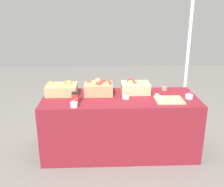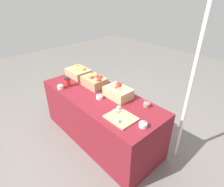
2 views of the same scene
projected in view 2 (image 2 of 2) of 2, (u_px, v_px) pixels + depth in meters
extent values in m
plane|color=slate|center=(101.00, 136.00, 2.96)|extent=(10.00, 10.00, 0.00)
cube|color=maroon|center=(100.00, 117.00, 2.77)|extent=(1.90, 0.76, 0.74)
cube|color=tan|center=(78.00, 73.00, 3.11)|extent=(0.38, 0.29, 0.12)
sphere|color=gold|center=(76.00, 66.00, 3.21)|extent=(0.08, 0.08, 0.08)
sphere|color=#99B742|center=(76.00, 71.00, 3.08)|extent=(0.08, 0.08, 0.08)
sphere|color=#D14C33|center=(84.00, 70.00, 3.09)|extent=(0.08, 0.08, 0.08)
sphere|color=#B2C64C|center=(78.00, 72.00, 3.01)|extent=(0.08, 0.08, 0.08)
sphere|color=gold|center=(74.00, 71.00, 3.05)|extent=(0.08, 0.08, 0.08)
sphere|color=gold|center=(83.00, 70.00, 3.04)|extent=(0.08, 0.08, 0.08)
cube|color=tan|center=(94.00, 82.00, 2.79)|extent=(0.35, 0.26, 0.14)
sphere|color=#B2C64C|center=(93.00, 76.00, 2.81)|extent=(0.08, 0.08, 0.08)
sphere|color=red|center=(100.00, 78.00, 2.75)|extent=(0.08, 0.08, 0.08)
sphere|color=red|center=(100.00, 79.00, 2.75)|extent=(0.08, 0.08, 0.08)
sphere|color=#B2332D|center=(98.00, 80.00, 2.66)|extent=(0.08, 0.08, 0.08)
sphere|color=#99B742|center=(95.00, 80.00, 2.67)|extent=(0.08, 0.08, 0.08)
sphere|color=#B2332D|center=(96.00, 78.00, 2.76)|extent=(0.08, 0.08, 0.08)
sphere|color=#B2C64C|center=(95.00, 75.00, 2.77)|extent=(0.08, 0.08, 0.08)
sphere|color=gold|center=(97.00, 76.00, 2.79)|extent=(0.08, 0.08, 0.08)
sphere|color=gold|center=(88.00, 80.00, 2.75)|extent=(0.08, 0.08, 0.08)
sphere|color=#B2332D|center=(93.00, 75.00, 2.88)|extent=(0.08, 0.08, 0.08)
sphere|color=#B2332D|center=(92.00, 78.00, 2.73)|extent=(0.08, 0.08, 0.08)
cube|color=tan|center=(118.00, 93.00, 2.51)|extent=(0.36, 0.25, 0.14)
sphere|color=#B2C64C|center=(119.00, 91.00, 2.45)|extent=(0.08, 0.08, 0.08)
sphere|color=red|center=(118.00, 87.00, 2.53)|extent=(0.08, 0.08, 0.08)
sphere|color=#D14C33|center=(115.00, 87.00, 2.52)|extent=(0.08, 0.08, 0.08)
sphere|color=#B2332D|center=(117.00, 90.00, 2.48)|extent=(0.08, 0.08, 0.08)
sphere|color=#B2C64C|center=(115.00, 87.00, 2.52)|extent=(0.08, 0.08, 0.08)
sphere|color=red|center=(118.00, 85.00, 2.56)|extent=(0.08, 0.08, 0.08)
cube|color=tan|center=(121.00, 118.00, 2.13)|extent=(0.33, 0.28, 0.02)
cube|color=beige|center=(115.00, 111.00, 2.20)|extent=(0.05, 0.05, 0.04)
cube|color=beige|center=(118.00, 111.00, 2.20)|extent=(0.04, 0.04, 0.03)
cube|color=beige|center=(118.00, 121.00, 2.04)|extent=(0.05, 0.05, 0.04)
cube|color=beige|center=(119.00, 108.00, 2.25)|extent=(0.04, 0.04, 0.04)
cylinder|color=silver|center=(60.00, 87.00, 2.74)|extent=(0.08, 0.08, 0.05)
cylinder|color=#EA598C|center=(61.00, 84.00, 2.72)|extent=(0.08, 0.05, 0.06)
cylinder|color=silver|center=(100.00, 97.00, 2.50)|extent=(0.09, 0.09, 0.04)
cylinder|color=#EA598C|center=(100.00, 95.00, 2.46)|extent=(0.07, 0.09, 0.05)
cylinder|color=silver|center=(143.00, 125.00, 2.00)|extent=(0.09, 0.09, 0.05)
cylinder|color=#EA598C|center=(145.00, 122.00, 1.97)|extent=(0.04, 0.10, 0.06)
cylinder|color=gray|center=(147.00, 105.00, 2.34)|extent=(0.08, 0.08, 0.05)
cylinder|color=#EA598C|center=(147.00, 102.00, 2.30)|extent=(0.08, 0.06, 0.07)
cylinder|color=red|center=(68.00, 83.00, 2.79)|extent=(0.09, 0.09, 0.12)
cylinder|color=black|center=(67.00, 79.00, 2.76)|extent=(0.09, 0.09, 0.01)
cylinder|color=white|center=(189.00, 92.00, 2.15)|extent=(0.04, 0.04, 1.98)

